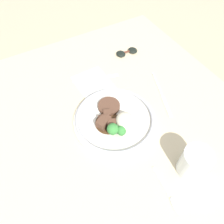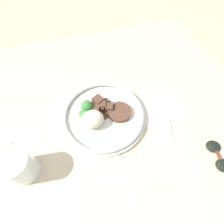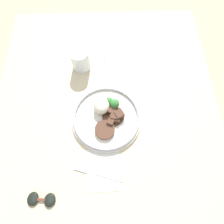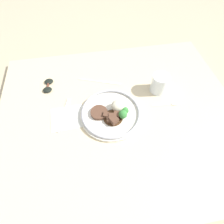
% 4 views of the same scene
% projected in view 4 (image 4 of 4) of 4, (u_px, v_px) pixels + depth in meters
% --- Properties ---
extents(ground_plane, '(8.00, 8.00, 0.00)m').
position_uv_depth(ground_plane, '(119.00, 118.00, 0.86)').
color(ground_plane, tan).
extents(dining_table, '(1.15, 0.96, 0.04)m').
position_uv_depth(dining_table, '(120.00, 116.00, 0.84)').
color(dining_table, beige).
rests_on(dining_table, ground).
extents(napkin, '(0.16, 0.14, 0.00)m').
position_uv_depth(napkin, '(67.00, 118.00, 0.81)').
color(napkin, silver).
rests_on(napkin, dining_table).
extents(plate, '(0.29, 0.29, 0.06)m').
position_uv_depth(plate, '(112.00, 113.00, 0.81)').
color(plate, silver).
rests_on(plate, dining_table).
extents(juice_glass, '(0.08, 0.08, 0.10)m').
position_uv_depth(juice_glass, '(159.00, 84.00, 0.87)').
color(juice_glass, orange).
rests_on(juice_glass, dining_table).
extents(fork, '(0.07, 0.18, 0.00)m').
position_uv_depth(fork, '(65.00, 111.00, 0.83)').
color(fork, silver).
rests_on(fork, napkin).
extents(knife, '(0.22, 0.09, 0.00)m').
position_uv_depth(knife, '(101.00, 82.00, 0.94)').
color(knife, silver).
rests_on(knife, dining_table).
extents(spoon, '(0.15, 0.03, 0.01)m').
position_uv_depth(spoon, '(172.00, 104.00, 0.85)').
color(spoon, silver).
rests_on(spoon, dining_table).
extents(sunglasses, '(0.05, 0.10, 0.01)m').
position_uv_depth(sunglasses, '(48.00, 86.00, 0.92)').
color(sunglasses, black).
rests_on(sunglasses, dining_table).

